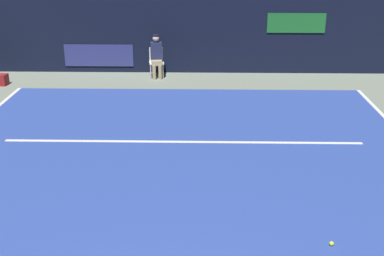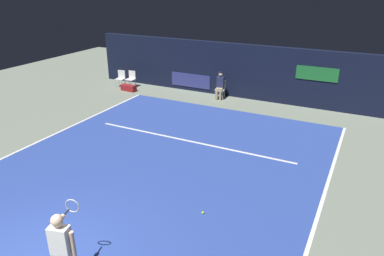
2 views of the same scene
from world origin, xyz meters
name	(u,v)px [view 1 (image 1 of 2)]	position (x,y,z in m)	size (l,w,h in m)	color
ground_plane	(178,189)	(0.00, 4.95, 0.00)	(31.67, 31.67, 0.00)	gray
court_surface	(178,189)	(0.00, 4.95, 0.01)	(9.83, 11.89, 0.01)	#2D479E
line_service	(183,142)	(0.00, 7.03, 0.01)	(7.67, 0.10, 0.01)	white
back_wall	(189,31)	(0.00, 12.92, 1.30)	(16.55, 0.33, 2.60)	black
line_judge_on_chair	(156,56)	(-1.00, 12.19, 0.69)	(0.49, 0.57, 1.32)	white
tennis_ball	(332,244)	(2.28, 3.29, 0.05)	(0.07, 0.07, 0.07)	#CCE033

